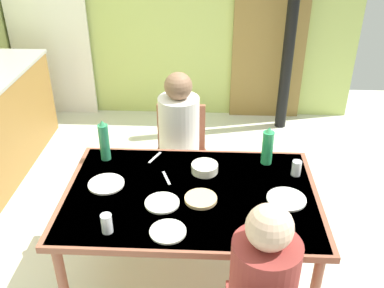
# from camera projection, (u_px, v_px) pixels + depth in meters

# --- Properties ---
(ground_plane) EXTENTS (6.38, 6.38, 0.00)m
(ground_plane) POSITION_uv_depth(u_px,v_px,m) (149.00, 255.00, 3.15)
(ground_plane) COLOR silver
(wall_back) EXTENTS (4.04, 0.10, 2.52)m
(wall_back) POSITION_uv_depth(u_px,v_px,m) (174.00, 4.00, 4.64)
(wall_back) COLOR #B3C569
(wall_back) RESTS_ON ground_plane
(door_wooden) EXTENTS (0.80, 0.05, 2.00)m
(door_wooden) POSITION_uv_depth(u_px,v_px,m) (270.00, 31.00, 4.66)
(door_wooden) COLOR olive
(door_wooden) RESTS_ON ground_plane
(stove_pipe_column) EXTENTS (0.12, 0.12, 2.52)m
(stove_pipe_column) POSITION_uv_depth(u_px,v_px,m) (293.00, 13.00, 4.29)
(stove_pipe_column) COLOR black
(stove_pipe_column) RESTS_ON ground_plane
(curtain_panel) EXTENTS (0.90, 0.03, 2.12)m
(curtain_panel) POSITION_uv_depth(u_px,v_px,m) (47.00, 24.00, 4.71)
(curtain_panel) COLOR white
(curtain_panel) RESTS_ON ground_plane
(dining_table) EXTENTS (1.52, 1.00, 0.74)m
(dining_table) POSITION_uv_depth(u_px,v_px,m) (191.00, 201.00, 2.61)
(dining_table) COLOR brown
(dining_table) RESTS_ON ground_plane
(chair_far_diner) EXTENTS (0.40, 0.40, 0.87)m
(chair_far_diner) POSITION_uv_depth(u_px,v_px,m) (181.00, 153.00, 3.44)
(chair_far_diner) COLOR brown
(chair_far_diner) RESTS_ON ground_plane
(person_near_diner) EXTENTS (0.30, 0.37, 0.77)m
(person_near_diner) POSITION_uv_depth(u_px,v_px,m) (262.00, 284.00, 1.92)
(person_near_diner) COLOR #953C35
(person_near_diner) RESTS_ON ground_plane
(person_far_diner) EXTENTS (0.30, 0.37, 0.77)m
(person_far_diner) POSITION_uv_depth(u_px,v_px,m) (179.00, 130.00, 3.18)
(person_far_diner) COLOR silver
(person_far_diner) RESTS_ON ground_plane
(water_bottle_green_near) EXTENTS (0.07, 0.07, 0.29)m
(water_bottle_green_near) POSITION_uv_depth(u_px,v_px,m) (104.00, 141.00, 2.84)
(water_bottle_green_near) COLOR #2A8154
(water_bottle_green_near) RESTS_ON dining_table
(water_bottle_green_far) EXTENTS (0.07, 0.07, 0.26)m
(water_bottle_green_far) POSITION_uv_depth(u_px,v_px,m) (268.00, 147.00, 2.80)
(water_bottle_green_far) COLOR #2BA25A
(water_bottle_green_far) RESTS_ON dining_table
(serving_bowl_center) EXTENTS (0.17, 0.17, 0.05)m
(serving_bowl_center) POSITION_uv_depth(u_px,v_px,m) (205.00, 168.00, 2.76)
(serving_bowl_center) COLOR #EBE7CC
(serving_bowl_center) RESTS_ON dining_table
(dinner_plate_near_left) EXTENTS (0.20, 0.20, 0.01)m
(dinner_plate_near_left) POSITION_uv_depth(u_px,v_px,m) (162.00, 203.00, 2.48)
(dinner_plate_near_left) COLOR white
(dinner_plate_near_left) RESTS_ON dining_table
(dinner_plate_near_right) EXTENTS (0.22, 0.22, 0.01)m
(dinner_plate_near_right) POSITION_uv_depth(u_px,v_px,m) (106.00, 184.00, 2.64)
(dinner_plate_near_right) COLOR white
(dinner_plate_near_right) RESTS_ON dining_table
(dinner_plate_far_center) EXTENTS (0.23, 0.23, 0.01)m
(dinner_plate_far_center) POSITION_uv_depth(u_px,v_px,m) (286.00, 199.00, 2.51)
(dinner_plate_far_center) COLOR white
(dinner_plate_far_center) RESTS_ON dining_table
(dinner_plate_far_side) EXTENTS (0.20, 0.20, 0.01)m
(dinner_plate_far_side) POSITION_uv_depth(u_px,v_px,m) (168.00, 231.00, 2.27)
(dinner_plate_far_side) COLOR white
(dinner_plate_far_side) RESTS_ON dining_table
(drinking_glass_by_near_diner) EXTENTS (0.06, 0.06, 0.10)m
(drinking_glass_by_near_diner) POSITION_uv_depth(u_px,v_px,m) (296.00, 168.00, 2.72)
(drinking_glass_by_near_diner) COLOR silver
(drinking_glass_by_near_diner) RESTS_ON dining_table
(drinking_glass_by_far_diner) EXTENTS (0.06, 0.06, 0.11)m
(drinking_glass_by_far_diner) POSITION_uv_depth(u_px,v_px,m) (107.00, 223.00, 2.25)
(drinking_glass_by_far_diner) COLOR silver
(drinking_glass_by_far_diner) RESTS_ON dining_table
(bread_plate_sliced) EXTENTS (0.19, 0.19, 0.02)m
(bread_plate_sliced) POSITION_uv_depth(u_px,v_px,m) (201.00, 199.00, 2.51)
(bread_plate_sliced) COLOR #DBB77A
(bread_plate_sliced) RESTS_ON dining_table
(cutlery_knife_near) EXTENTS (0.07, 0.15, 0.00)m
(cutlery_knife_near) POSITION_uv_depth(u_px,v_px,m) (166.00, 178.00, 2.70)
(cutlery_knife_near) COLOR silver
(cutlery_knife_near) RESTS_ON dining_table
(cutlery_fork_near) EXTENTS (0.08, 0.14, 0.00)m
(cutlery_fork_near) POSITION_uv_depth(u_px,v_px,m) (155.00, 157.00, 2.91)
(cutlery_fork_near) COLOR silver
(cutlery_fork_near) RESTS_ON dining_table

